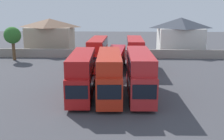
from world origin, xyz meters
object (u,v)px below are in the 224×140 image
object	(u,v)px
tree_left_of_lot	(12,36)
bus_6	(135,52)
bus_2	(109,73)
bus_5	(116,58)
bus_1	(82,73)
house_terrace_centre	(180,35)
house_terrace_left	(50,35)
bus_4	(98,52)
bus_3	(140,72)

from	to	relation	value
tree_left_of_lot	bus_6	bearing A→B (deg)	-15.80
bus_2	bus_5	distance (m)	13.77
bus_2	tree_left_of_lot	xyz separation A→B (m)	(-19.76, 20.82, 1.93)
bus_1	house_terrace_centre	xyz separation A→B (m)	(17.52, 30.69, 1.27)
bus_2	house_terrace_left	bearing A→B (deg)	-156.58
bus_4	house_terrace_left	distance (m)	20.95
bus_2	bus_6	xyz separation A→B (m)	(3.49, 14.24, 0.04)
bus_5	bus_2	bearing A→B (deg)	2.75
bus_1	bus_4	size ratio (longest dim) A/B	0.95
house_terrace_left	bus_4	bearing A→B (deg)	-52.96
bus_4	house_terrace_centre	size ratio (longest dim) A/B	1.07
bus_4	tree_left_of_lot	xyz separation A→B (m)	(-17.12, 6.64, 1.92)
house_terrace_left	bus_6	bearing A→B (deg)	-41.62
bus_1	bus_2	world-z (taller)	bus_2
house_terrace_left	bus_3	bearing A→B (deg)	-58.47
bus_1	bus_6	size ratio (longest dim) A/B	0.95
house_terrace_centre	bus_2	bearing A→B (deg)	-115.18
house_terrace_left	bus_1	bearing A→B (deg)	-68.48
bus_3	tree_left_of_lot	world-z (taller)	tree_left_of_lot
bus_3	house_terrace_left	xyz separation A→B (m)	(-18.65, 30.40, 1.08)
bus_1	bus_3	bearing A→B (deg)	91.04
bus_5	house_terrace_centre	bearing A→B (deg)	144.37
bus_2	bus_3	bearing A→B (deg)	95.19
bus_3	bus_6	world-z (taller)	bus_6
bus_1	bus_3	distance (m)	6.50
bus_5	bus_6	size ratio (longest dim) A/B	0.96
bus_5	tree_left_of_lot	size ratio (longest dim) A/B	1.61
bus_6	house_terrace_centre	distance (m)	19.82
house_terrace_left	tree_left_of_lot	size ratio (longest dim) A/B	1.62
bus_6	bus_5	bearing A→B (deg)	-80.84
bus_3	bus_5	xyz separation A→B (m)	(-3.08, 13.26, -0.87)
bus_2	bus_3	distance (m)	3.44
bus_5	tree_left_of_lot	world-z (taller)	tree_left_of_lot
bus_6	tree_left_of_lot	size ratio (longest dim) A/B	1.67
bus_3	house_terrace_centre	size ratio (longest dim) A/B	1.09
house_terrace_left	house_terrace_centre	distance (m)	29.69
bus_1	house_terrace_centre	world-z (taller)	house_terrace_centre
bus_1	tree_left_of_lot	distance (m)	26.74
house_terrace_left	bus_2	bearing A→B (deg)	-63.73
bus_5	tree_left_of_lot	distance (m)	21.48
bus_6	house_terrace_left	size ratio (longest dim) A/B	1.03
bus_3	bus_4	world-z (taller)	bus_3
bus_3	tree_left_of_lot	bearing A→B (deg)	-132.40
bus_3	bus_5	world-z (taller)	bus_3
bus_4	tree_left_of_lot	size ratio (longest dim) A/B	1.68
bus_1	bus_6	bearing A→B (deg)	152.21
bus_1	house_terrace_left	size ratio (longest dim) A/B	0.98
house_terrace_left	house_terrace_centre	size ratio (longest dim) A/B	1.03
bus_2	bus_6	bearing A→B (deg)	163.38
bus_4	house_terrace_centre	bearing A→B (deg)	135.12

